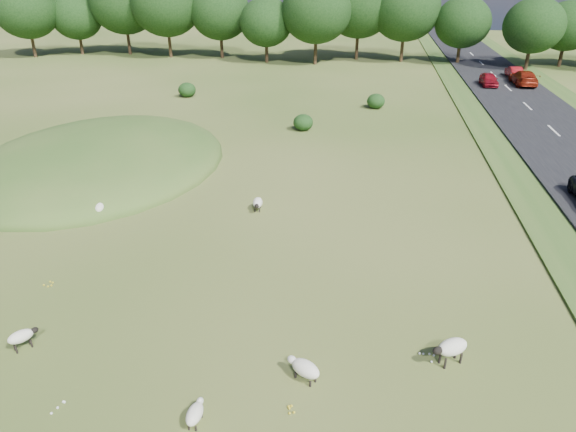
# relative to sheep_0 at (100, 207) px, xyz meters

# --- Properties ---
(ground) EXTENTS (160.00, 160.00, 0.00)m
(ground) POSITION_rel_sheep_0_xyz_m (7.98, 15.60, -0.56)
(ground) COLOR #345119
(ground) RESTS_ON ground
(mound) EXTENTS (16.00, 20.00, 4.00)m
(mound) POSITION_rel_sheep_0_xyz_m (-4.02, 7.60, -0.56)
(mound) COLOR #33561E
(mound) RESTS_ON ground
(road) EXTENTS (8.00, 150.00, 0.25)m
(road) POSITION_rel_sheep_0_xyz_m (27.98, 25.60, -0.44)
(road) COLOR black
(road) RESTS_ON ground
(treeline) EXTENTS (96.28, 14.66, 11.70)m
(treeline) POSITION_rel_sheep_0_xyz_m (6.92, 51.03, 6.00)
(treeline) COLOR black
(treeline) RESTS_ON ground
(shrubs) EXTENTS (20.50, 11.54, 1.43)m
(shrubs) POSITION_rel_sheep_0_xyz_m (5.21, 23.85, 0.12)
(shrubs) COLOR black
(shrubs) RESTS_ON ground
(sheep_0) EXTENTS (0.69, 1.16, 0.80)m
(sheep_0) POSITION_rel_sheep_0_xyz_m (0.00, 0.00, 0.00)
(sheep_0) COLOR beige
(sheep_0) RESTS_ON ground
(sheep_1) EXTENTS (1.34, 1.07, 0.96)m
(sheep_1) POSITION_rel_sheep_0_xyz_m (16.67, -8.57, 0.11)
(sheep_1) COLOR beige
(sheep_1) RESTS_ON ground
(sheep_2) EXTENTS (1.26, 1.00, 0.72)m
(sheep_2) POSITION_rel_sheep_0_xyz_m (12.04, -10.04, -0.11)
(sheep_2) COLOR beige
(sheep_2) RESTS_ON ground
(sheep_3) EXTENTS (0.62, 1.20, 0.68)m
(sheep_3) POSITION_rel_sheep_0_xyz_m (7.93, 2.08, -0.13)
(sheep_3) COLOR beige
(sheep_3) RESTS_ON ground
(sheep_4) EXTENTS (1.08, 1.01, 0.82)m
(sheep_4) POSITION_rel_sheep_0_xyz_m (1.11, 1.72, 0.01)
(sheep_4) COLOR beige
(sheep_4) RESTS_ON ground
(sheep_5) EXTENTS (0.89, 0.98, 0.73)m
(sheep_5) POSITION_rel_sheep_0_xyz_m (2.34, -10.09, -0.05)
(sheep_5) COLOR beige
(sheep_5) RESTS_ON ground
(sheep_6) EXTENTS (0.47, 1.01, 0.58)m
(sheep_6) POSITION_rel_sheep_0_xyz_m (9.18, -12.25, -0.19)
(sheep_6) COLOR beige
(sheep_6) RESTS_ON ground
(car_0) EXTENTS (1.32, 3.79, 1.25)m
(car_0) POSITION_rel_sheep_0_xyz_m (29.88, 41.91, 0.31)
(car_0) COLOR maroon
(car_0) RESTS_ON road
(car_1) EXTENTS (2.11, 5.20, 1.51)m
(car_1) POSITION_rel_sheep_0_xyz_m (29.88, 84.28, 0.44)
(car_1) COLOR black
(car_1) RESTS_ON road
(car_3) EXTENTS (2.15, 5.28, 1.53)m
(car_3) POSITION_rel_sheep_0_xyz_m (29.88, 37.55, 0.46)
(car_3) COLOR maroon
(car_3) RESTS_ON road
(car_4) EXTENTS (1.57, 3.91, 1.33)m
(car_4) POSITION_rel_sheep_0_xyz_m (26.08, 36.53, 0.36)
(car_4) COLOR maroon
(car_4) RESTS_ON road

